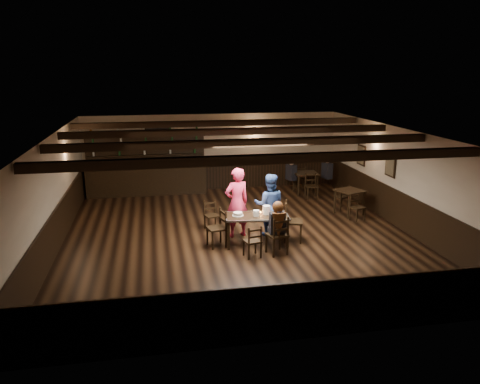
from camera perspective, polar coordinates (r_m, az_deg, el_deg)
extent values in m
plane|color=black|center=(12.37, -0.21, -5.26)|extent=(10.00, 10.00, 0.00)
cube|color=beige|center=(16.81, -3.34, 4.90)|extent=(9.00, 0.02, 2.70)
cube|color=beige|center=(7.36, 6.99, -8.55)|extent=(9.00, 0.02, 2.70)
cube|color=beige|center=(12.02, -21.81, -0.21)|extent=(0.02, 10.00, 2.70)
cube|color=beige|center=(13.51, 18.91, 1.64)|extent=(0.02, 10.00, 2.70)
cube|color=silver|center=(11.71, -0.22, 7.24)|extent=(9.00, 10.00, 0.02)
cube|color=black|center=(16.94, -3.28, 2.05)|extent=(9.00, 0.04, 1.00)
cube|color=black|center=(7.76, 6.72, -14.23)|extent=(9.00, 0.04, 1.00)
cube|color=black|center=(12.25, -21.29, -4.05)|extent=(0.04, 10.00, 1.00)
cube|color=black|center=(13.71, 18.50, -1.82)|extent=(0.04, 10.00, 1.00)
cube|color=black|center=(16.56, -9.92, 6.31)|extent=(0.90, 0.03, 1.00)
cube|color=black|center=(16.54, -9.92, 6.30)|extent=(0.80, 0.02, 0.90)
cube|color=black|center=(13.87, 17.88, 3.11)|extent=(0.03, 0.55, 0.65)
cube|color=#72664C|center=(13.86, 17.81, 3.11)|extent=(0.02, 0.45, 0.55)
cube|color=black|center=(15.54, 14.58, 4.38)|extent=(0.03, 0.55, 0.65)
cube|color=#72664C|center=(15.54, 14.51, 4.37)|extent=(0.02, 0.45, 0.55)
cube|color=black|center=(8.84, 3.34, 4.02)|extent=(8.90, 0.18, 0.18)
cube|color=black|center=(10.76, 0.76, 6.01)|extent=(8.90, 0.18, 0.18)
cube|color=black|center=(12.70, -1.05, 7.38)|extent=(8.90, 0.18, 0.18)
cube|color=black|center=(14.66, -2.38, 8.38)|extent=(8.90, 0.18, 0.18)
cube|color=black|center=(11.28, -1.40, -5.38)|extent=(0.07, 0.07, 0.71)
cube|color=black|center=(11.89, -1.55, -4.29)|extent=(0.07, 0.07, 0.71)
cube|color=black|center=(11.43, 5.81, -5.17)|extent=(0.07, 0.07, 0.71)
cube|color=black|center=(12.03, 5.28, -4.11)|extent=(0.07, 0.07, 0.71)
cube|color=black|center=(11.51, 2.07, -2.97)|extent=(1.63, 0.95, 0.04)
cube|color=#A5A8AD|center=(11.87, 1.88, -2.42)|extent=(1.54, 0.21, 0.04)
cube|color=#A5A8AD|center=(11.16, 2.28, -3.56)|extent=(1.54, 0.21, 0.04)
cube|color=#A5A8AD|center=(11.62, 5.81, -2.88)|extent=(0.12, 0.77, 0.04)
cube|color=#A5A8AD|center=(11.46, -1.71, -3.06)|extent=(0.12, 0.77, 0.04)
cube|color=black|center=(11.13, 1.91, -6.61)|extent=(0.04, 0.04, 0.37)
cube|color=black|center=(10.88, 2.57, -7.12)|extent=(0.04, 0.04, 0.37)
cube|color=black|center=(11.01, 0.44, -6.85)|extent=(0.04, 0.04, 0.37)
cube|color=black|center=(10.76, 1.08, -7.37)|extent=(0.04, 0.04, 0.37)
cube|color=black|center=(10.87, 1.51, -6.00)|extent=(0.43, 0.42, 0.03)
cube|color=black|center=(10.68, 1.85, -5.28)|extent=(0.36, 0.11, 0.39)
cube|color=black|center=(10.69, 1.85, -5.48)|extent=(0.31, 0.09, 0.04)
cube|color=black|center=(10.64, 1.85, -4.70)|extent=(0.31, 0.09, 0.04)
cube|color=black|center=(11.36, 4.88, -5.98)|extent=(0.04, 0.04, 0.45)
cube|color=black|center=(11.08, 5.81, -6.56)|extent=(0.04, 0.04, 0.45)
cube|color=black|center=(11.19, 3.22, -6.28)|extent=(0.04, 0.04, 0.45)
cube|color=black|center=(10.90, 4.12, -6.88)|extent=(0.04, 0.04, 0.45)
cube|color=black|center=(11.05, 4.53, -5.24)|extent=(0.53, 0.51, 0.04)
cube|color=black|center=(10.82, 5.03, -4.37)|extent=(0.43, 0.15, 0.47)
cube|color=black|center=(10.84, 5.02, -4.60)|extent=(0.37, 0.12, 0.05)
cube|color=black|center=(10.78, 5.04, -3.66)|extent=(0.37, 0.12, 0.05)
cube|color=black|center=(11.67, -4.01, -5.39)|extent=(0.04, 0.04, 0.45)
cube|color=black|center=(11.78, -2.39, -5.16)|extent=(0.04, 0.04, 0.45)
cube|color=black|center=(11.34, -3.37, -5.99)|extent=(0.04, 0.04, 0.45)
cube|color=black|center=(11.46, -1.71, -5.75)|extent=(0.04, 0.04, 0.45)
cube|color=black|center=(11.48, -2.89, -4.43)|extent=(0.50, 0.52, 0.04)
cube|color=black|center=(11.46, -2.08, -3.22)|extent=(0.13, 0.43, 0.47)
cube|color=black|center=(11.48, -2.08, -3.44)|extent=(0.11, 0.37, 0.05)
cube|color=black|center=(11.42, -2.09, -2.55)|extent=(0.11, 0.37, 0.05)
cube|color=black|center=(11.78, 7.42, -5.17)|extent=(0.05, 0.05, 0.49)
cube|color=black|center=(11.78, 5.52, -5.11)|extent=(0.05, 0.05, 0.49)
cube|color=black|center=(12.16, 7.42, -4.51)|extent=(0.05, 0.05, 0.49)
cube|color=black|center=(12.17, 5.58, -4.45)|extent=(0.05, 0.05, 0.49)
cube|color=black|center=(11.88, 6.52, -3.58)|extent=(0.58, 0.60, 0.05)
cube|color=black|center=(11.80, 5.61, -2.36)|extent=(0.18, 0.47, 0.52)
cube|color=black|center=(11.82, 5.61, -2.60)|extent=(0.15, 0.40, 0.06)
cube|color=black|center=(11.76, 5.63, -1.64)|extent=(0.15, 0.40, 0.06)
cube|color=black|center=(12.56, -3.81, -4.06)|extent=(0.04, 0.04, 0.37)
cube|color=black|center=(12.82, -4.32, -3.67)|extent=(0.04, 0.04, 0.37)
cube|color=black|center=(12.68, -2.50, -3.86)|extent=(0.04, 0.04, 0.37)
cube|color=black|center=(12.93, -3.02, -3.48)|extent=(0.04, 0.04, 0.37)
cube|color=black|center=(12.68, -3.43, -2.89)|extent=(0.44, 0.43, 0.03)
cube|color=black|center=(12.76, -3.70, -1.87)|extent=(0.36, 0.13, 0.39)
cube|color=black|center=(12.77, -3.69, -2.04)|extent=(0.31, 0.10, 0.04)
cube|color=black|center=(12.72, -3.71, -1.36)|extent=(0.31, 0.10, 0.04)
imported|color=#FF396A|center=(12.02, -0.39, -1.29)|extent=(0.75, 0.59, 1.82)
imported|color=#294689|center=(12.17, 3.59, -1.56)|extent=(0.93, 0.80, 1.64)
cube|color=black|center=(11.14, 4.37, -4.76)|extent=(0.33, 0.33, 0.14)
cube|color=black|center=(10.95, 4.56, -3.79)|extent=(0.35, 0.21, 0.50)
cylinder|color=black|center=(10.88, 4.59, -2.65)|extent=(0.10, 0.35, 0.35)
sphere|color=#D8A384|center=(10.83, 4.61, -1.86)|extent=(0.22, 0.22, 0.22)
sphere|color=#34170C|center=(10.80, 4.65, -1.86)|extent=(0.27, 0.27, 0.27)
cone|color=#34170C|center=(10.83, 4.75, -4.12)|extent=(0.21, 0.21, 0.62)
cylinder|color=white|center=(11.48, -0.26, -2.87)|extent=(0.28, 0.28, 0.01)
cylinder|color=white|center=(11.46, -0.26, -2.66)|extent=(0.22, 0.22, 0.07)
cylinder|color=silver|center=(11.47, -0.26, -2.74)|extent=(0.24, 0.24, 0.04)
cylinder|color=white|center=(11.44, 1.98, -2.59)|extent=(0.16, 0.16, 0.15)
cylinder|color=white|center=(11.57, 3.24, -2.20)|extent=(0.19, 0.19, 0.22)
cylinder|color=#A5A8AD|center=(11.63, 2.53, -2.60)|extent=(0.05, 0.05, 0.03)
sphere|color=orange|center=(11.62, 2.54, -2.46)|extent=(0.03, 0.03, 0.03)
cylinder|color=silver|center=(11.48, 4.13, -2.72)|extent=(0.03, 0.03, 0.09)
cylinder|color=#A5A8AD|center=(11.49, 4.43, -2.70)|extent=(0.03, 0.03, 0.09)
cylinder|color=silver|center=(11.64, 3.59, -2.40)|extent=(0.07, 0.07, 0.11)
cube|color=maroon|center=(11.51, 4.47, -2.89)|extent=(0.33, 0.29, 0.00)
cube|color=#101053|center=(11.68, 4.41, -2.62)|extent=(0.35, 0.29, 0.00)
cube|color=black|center=(16.49, -11.26, 1.61)|extent=(4.04, 0.60, 1.10)
cube|color=black|center=(16.37, -11.36, 3.56)|extent=(4.24, 0.70, 0.05)
cube|color=black|center=(16.64, -11.35, 3.66)|extent=(4.04, 0.10, 2.20)
cube|color=black|center=(16.50, -11.40, 4.44)|extent=(3.94, 0.22, 0.03)
cube|color=black|center=(16.44, -11.46, 5.64)|extent=(3.94, 0.22, 0.03)
cube|color=black|center=(16.39, -11.52, 6.85)|extent=(3.94, 0.22, 0.03)
cube|color=black|center=(14.26, 13.26, 0.16)|extent=(0.92, 0.92, 0.04)
cube|color=black|center=(13.96, 13.12, -1.75)|extent=(0.04, 0.04, 0.71)
cube|color=black|center=(14.37, 11.50, -1.18)|extent=(0.04, 0.04, 0.71)
cube|color=black|center=(14.36, 14.85, -1.40)|extent=(0.04, 0.04, 0.71)
cube|color=black|center=(14.76, 13.23, -0.85)|extent=(0.04, 0.04, 0.71)
cube|color=black|center=(16.35, 8.01, 2.29)|extent=(0.85, 0.85, 0.04)
cube|color=black|center=(16.05, 7.12, 0.70)|extent=(0.05, 0.05, 0.71)
cube|color=black|center=(16.67, 6.58, 1.25)|extent=(0.05, 0.05, 0.71)
cube|color=black|center=(16.22, 9.38, 0.76)|extent=(0.05, 0.05, 0.71)
cube|color=black|center=(16.83, 8.77, 1.31)|extent=(0.05, 0.05, 0.71)
cube|color=black|center=(16.38, 6.26, 2.40)|extent=(0.33, 0.43, 0.54)
sphere|color=#D8A384|center=(16.31, 6.29, 3.65)|extent=(0.21, 0.21, 0.21)
sphere|color=black|center=(16.30, 6.30, 3.76)|extent=(0.22, 0.22, 0.22)
cube|color=black|center=(16.79, 10.56, 2.58)|extent=(0.31, 0.43, 0.56)
sphere|color=#D8A384|center=(16.72, 10.62, 3.84)|extent=(0.22, 0.22, 0.22)
sphere|color=black|center=(16.71, 10.63, 3.95)|extent=(0.23, 0.23, 0.23)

